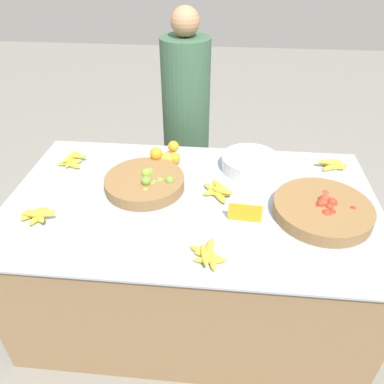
{
  "coord_description": "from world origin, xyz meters",
  "views": [
    {
      "loc": [
        0.15,
        -1.52,
        1.92
      ],
      "look_at": [
        0.0,
        0.0,
        0.83
      ],
      "focal_mm": 35.0,
      "sensor_mm": 36.0,
      "label": 1
    }
  ],
  "objects_px": {
    "lime_bowl": "(145,183)",
    "tomato_basket": "(323,210)",
    "vendor_person": "(186,130)",
    "metal_bowl": "(250,163)",
    "price_sign": "(245,213)"
  },
  "relations": [
    {
      "from": "tomato_basket",
      "to": "vendor_person",
      "type": "bearing_deg",
      "value": 127.16
    },
    {
      "from": "vendor_person",
      "to": "lime_bowl",
      "type": "bearing_deg",
      "value": -97.9
    },
    {
      "from": "tomato_basket",
      "to": "metal_bowl",
      "type": "bearing_deg",
      "value": 130.67
    },
    {
      "from": "tomato_basket",
      "to": "price_sign",
      "type": "height_order",
      "value": "tomato_basket"
    },
    {
      "from": "price_sign",
      "to": "vendor_person",
      "type": "bearing_deg",
      "value": 113.37
    },
    {
      "from": "tomato_basket",
      "to": "vendor_person",
      "type": "xyz_separation_m",
      "value": [
        -0.77,
        1.02,
        -0.11
      ]
    },
    {
      "from": "lime_bowl",
      "to": "price_sign",
      "type": "relative_size",
      "value": 2.67
    },
    {
      "from": "price_sign",
      "to": "vendor_person",
      "type": "height_order",
      "value": "vendor_person"
    },
    {
      "from": "metal_bowl",
      "to": "price_sign",
      "type": "bearing_deg",
      "value": -94.74
    },
    {
      "from": "price_sign",
      "to": "metal_bowl",
      "type": "bearing_deg",
      "value": 88.74
    },
    {
      "from": "lime_bowl",
      "to": "tomato_basket",
      "type": "xyz_separation_m",
      "value": [
        0.89,
        -0.14,
        -0.0
      ]
    },
    {
      "from": "lime_bowl",
      "to": "tomato_basket",
      "type": "relative_size",
      "value": 0.9
    },
    {
      "from": "metal_bowl",
      "to": "vendor_person",
      "type": "xyz_separation_m",
      "value": [
        -0.43,
        0.63,
        -0.12
      ]
    },
    {
      "from": "vendor_person",
      "to": "metal_bowl",
      "type": "bearing_deg",
      "value": -55.21
    },
    {
      "from": "lime_bowl",
      "to": "vendor_person",
      "type": "bearing_deg",
      "value": 82.1
    }
  ]
}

